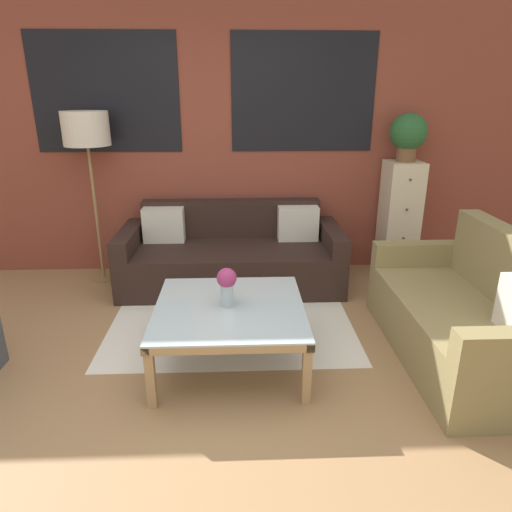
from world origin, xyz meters
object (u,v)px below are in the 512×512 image
at_px(settee_vintage, 466,318).
at_px(flower_vase, 227,284).
at_px(floor_lamp, 87,134).
at_px(potted_plant, 408,134).
at_px(drawer_cabinet, 399,219).
at_px(couch_dark, 232,257).
at_px(coffee_table, 230,314).

bearing_deg(settee_vintage, flower_vase, 179.67).
relative_size(settee_vintage, floor_lamp, 1.00).
xyz_separation_m(settee_vintage, potted_plant, (0.05, 1.65, 1.12)).
height_order(settee_vintage, potted_plant, potted_plant).
relative_size(drawer_cabinet, flower_vase, 4.27).
bearing_deg(flower_vase, drawer_cabinet, 43.44).
height_order(drawer_cabinet, flower_vase, drawer_cabinet).
height_order(floor_lamp, potted_plant, floor_lamp).
distance_m(couch_dark, drawer_cabinet, 1.76).
height_order(settee_vintage, floor_lamp, floor_lamp).
bearing_deg(flower_vase, coffee_table, -30.85).
distance_m(drawer_cabinet, potted_plant, 0.85).
bearing_deg(coffee_table, drawer_cabinet, 43.83).
bearing_deg(drawer_cabinet, coffee_table, -136.17).
xyz_separation_m(couch_dark, drawer_cabinet, (1.72, 0.23, 0.31)).
height_order(couch_dark, floor_lamp, floor_lamp).
height_order(coffee_table, flower_vase, flower_vase).
bearing_deg(potted_plant, couch_dark, -172.47).
distance_m(couch_dark, potted_plant, 2.08).
relative_size(settee_vintage, potted_plant, 3.60).
height_order(couch_dark, flower_vase, couch_dark).
bearing_deg(floor_lamp, settee_vintage, -28.15).
bearing_deg(settee_vintage, coffee_table, 179.97).
relative_size(couch_dark, flower_vase, 7.74).
xyz_separation_m(couch_dark, settee_vintage, (1.66, -1.42, 0.03)).
xyz_separation_m(settee_vintage, floor_lamp, (-2.99, 1.60, 1.13)).
xyz_separation_m(drawer_cabinet, flower_vase, (-1.73, -1.64, 0.01)).
distance_m(drawer_cabinet, flower_vase, 2.38).
bearing_deg(couch_dark, potted_plant, 7.53).
relative_size(couch_dark, settee_vintage, 1.28).
distance_m(floor_lamp, potted_plant, 3.04).
height_order(couch_dark, settee_vintage, settee_vintage).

